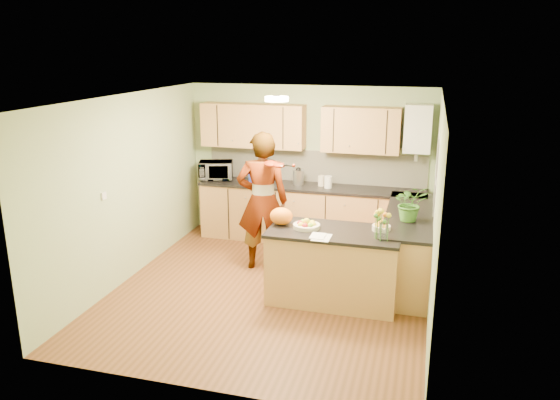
# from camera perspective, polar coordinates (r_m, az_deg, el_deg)

# --- Properties ---
(floor) EXTENTS (4.50, 4.50, 0.00)m
(floor) POSITION_cam_1_polar(r_m,az_deg,el_deg) (7.29, -0.97, -9.35)
(floor) COLOR #593519
(floor) RESTS_ON ground
(ceiling) EXTENTS (4.00, 4.50, 0.02)m
(ceiling) POSITION_cam_1_polar(r_m,az_deg,el_deg) (6.62, -1.07, 10.63)
(ceiling) COLOR white
(ceiling) RESTS_ON wall_back
(wall_back) EXTENTS (4.00, 0.02, 2.50)m
(wall_back) POSITION_cam_1_polar(r_m,az_deg,el_deg) (8.97, 3.04, 3.91)
(wall_back) COLOR #93A878
(wall_back) RESTS_ON floor
(wall_front) EXTENTS (4.00, 0.02, 2.50)m
(wall_front) POSITION_cam_1_polar(r_m,az_deg,el_deg) (4.85, -8.57, -6.80)
(wall_front) COLOR #93A878
(wall_front) RESTS_ON floor
(wall_left) EXTENTS (0.02, 4.50, 2.50)m
(wall_left) POSITION_cam_1_polar(r_m,az_deg,el_deg) (7.64, -15.57, 1.23)
(wall_left) COLOR #93A878
(wall_left) RESTS_ON floor
(wall_right) EXTENTS (0.02, 4.50, 2.50)m
(wall_right) POSITION_cam_1_polar(r_m,az_deg,el_deg) (6.59, 15.92, -1.10)
(wall_right) COLOR #93A878
(wall_right) RESTS_ON floor
(back_counter) EXTENTS (3.64, 0.62, 0.94)m
(back_counter) POSITION_cam_1_polar(r_m,az_deg,el_deg) (8.86, 3.18, -1.45)
(back_counter) COLOR #B77949
(back_counter) RESTS_ON floor
(right_counter) EXTENTS (0.62, 2.24, 0.94)m
(right_counter) POSITION_cam_1_polar(r_m,az_deg,el_deg) (7.64, 13.23, -4.73)
(right_counter) COLOR #B77949
(right_counter) RESTS_ON floor
(splashback) EXTENTS (3.60, 0.02, 0.52)m
(splashback) POSITION_cam_1_polar(r_m,az_deg,el_deg) (8.94, 3.65, 3.54)
(splashback) COLOR beige
(splashback) RESTS_ON back_counter
(upper_cabinets) EXTENTS (3.20, 0.34, 0.70)m
(upper_cabinets) POSITION_cam_1_polar(r_m,az_deg,el_deg) (8.74, 1.72, 7.61)
(upper_cabinets) COLOR #B77949
(upper_cabinets) RESTS_ON wall_back
(boiler) EXTENTS (0.40, 0.30, 0.86)m
(boiler) POSITION_cam_1_polar(r_m,az_deg,el_deg) (8.50, 14.22, 7.22)
(boiler) COLOR white
(boiler) RESTS_ON wall_back
(window_right) EXTENTS (0.01, 1.30, 1.05)m
(window_right) POSITION_cam_1_polar(r_m,az_deg,el_deg) (7.10, 16.04, 2.59)
(window_right) COLOR white
(window_right) RESTS_ON wall_right
(light_switch) EXTENTS (0.02, 0.09, 0.09)m
(light_switch) POSITION_cam_1_polar(r_m,az_deg,el_deg) (7.13, -17.93, 0.42)
(light_switch) COLOR white
(light_switch) RESTS_ON wall_left
(ceiling_lamp) EXTENTS (0.30, 0.30, 0.07)m
(ceiling_lamp) POSITION_cam_1_polar(r_m,az_deg,el_deg) (6.91, -0.35, 10.53)
(ceiling_lamp) COLOR #FFEABF
(ceiling_lamp) RESTS_ON ceiling
(peninsula_island) EXTENTS (1.62, 0.83, 0.93)m
(peninsula_island) POSITION_cam_1_polar(r_m,az_deg,el_deg) (6.87, 5.61, -6.83)
(peninsula_island) COLOR #B77949
(peninsula_island) RESTS_ON floor
(fruit_dish) EXTENTS (0.33, 0.33, 0.12)m
(fruit_dish) POSITION_cam_1_polar(r_m,az_deg,el_deg) (6.75, 2.79, -2.55)
(fruit_dish) COLOR beige
(fruit_dish) RESTS_ON peninsula_island
(orange_bowl) EXTENTS (0.22, 0.22, 0.13)m
(orange_bowl) POSITION_cam_1_polar(r_m,az_deg,el_deg) (6.76, 10.54, -2.70)
(orange_bowl) COLOR beige
(orange_bowl) RESTS_ON peninsula_island
(flower_vase) EXTENTS (0.24, 0.24, 0.44)m
(flower_vase) POSITION_cam_1_polar(r_m,az_deg,el_deg) (6.37, 10.83, -1.64)
(flower_vase) COLOR silver
(flower_vase) RESTS_ON peninsula_island
(orange_bag) EXTENTS (0.36, 0.33, 0.22)m
(orange_bag) POSITION_cam_1_polar(r_m,az_deg,el_deg) (6.85, 0.14, -1.70)
(orange_bag) COLOR orange
(orange_bag) RESTS_ON peninsula_island
(papers) EXTENTS (0.21, 0.28, 0.01)m
(papers) POSITION_cam_1_polar(r_m,az_deg,el_deg) (6.44, 4.38, -3.90)
(papers) COLOR white
(papers) RESTS_ON peninsula_island
(violinist) EXTENTS (0.82, 0.64, 1.98)m
(violinist) POSITION_cam_1_polar(r_m,az_deg,el_deg) (7.68, -1.84, -0.12)
(violinist) COLOR tan
(violinist) RESTS_ON floor
(violin) EXTENTS (0.65, 0.57, 0.16)m
(violin) POSITION_cam_1_polar(r_m,az_deg,el_deg) (7.27, -0.88, 3.80)
(violin) COLOR #4D1604
(violin) RESTS_ON violinist
(microwave) EXTENTS (0.63, 0.51, 0.30)m
(microwave) POSITION_cam_1_polar(r_m,az_deg,el_deg) (9.19, -6.73, 3.10)
(microwave) COLOR white
(microwave) RESTS_ON back_counter
(blue_box) EXTENTS (0.36, 0.30, 0.24)m
(blue_box) POSITION_cam_1_polar(r_m,az_deg,el_deg) (8.89, -2.33, 2.57)
(blue_box) COLOR #213098
(blue_box) RESTS_ON back_counter
(kettle) EXTENTS (0.17, 0.17, 0.33)m
(kettle) POSITION_cam_1_polar(r_m,az_deg,el_deg) (8.77, 1.93, 2.48)
(kettle) COLOR #B1B0B5
(kettle) RESTS_ON back_counter
(jar_cream) EXTENTS (0.11, 0.11, 0.16)m
(jar_cream) POSITION_cam_1_polar(r_m,az_deg,el_deg) (8.72, 4.34, 2.01)
(jar_cream) COLOR beige
(jar_cream) RESTS_ON back_counter
(jar_white) EXTENTS (0.16, 0.16, 0.19)m
(jar_white) POSITION_cam_1_polar(r_m,az_deg,el_deg) (8.60, 5.06, 1.88)
(jar_white) COLOR white
(jar_white) RESTS_ON back_counter
(potted_plant) EXTENTS (0.52, 0.49, 0.47)m
(potted_plant) POSITION_cam_1_polar(r_m,az_deg,el_deg) (7.12, 13.46, -0.30)
(potted_plant) COLOR #407C29
(potted_plant) RESTS_ON right_counter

